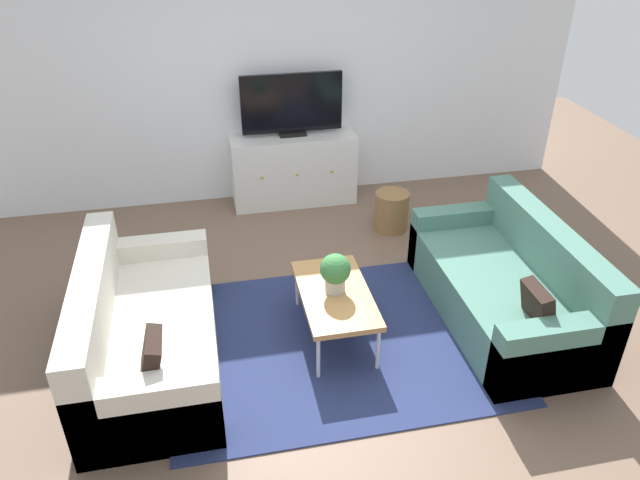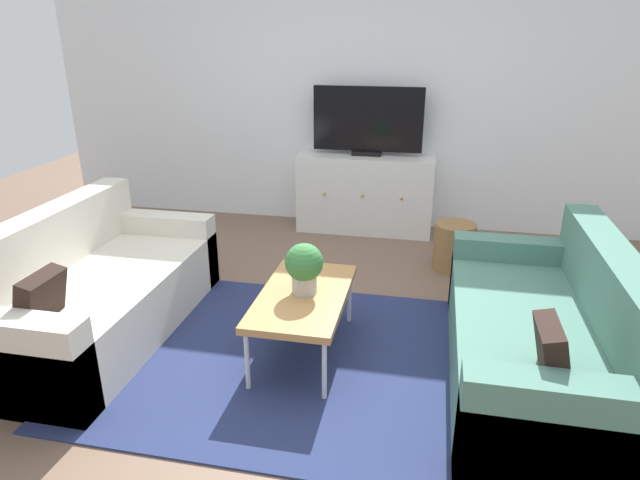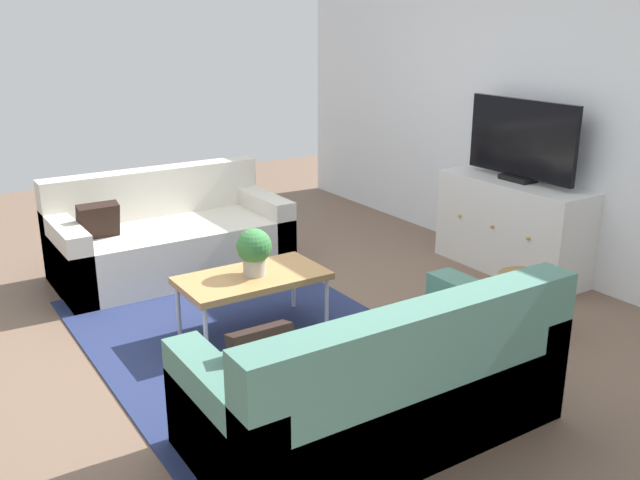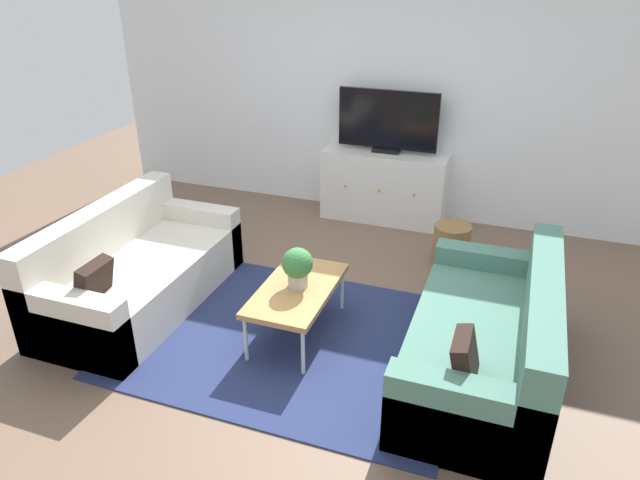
{
  "view_description": "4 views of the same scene",
  "coord_description": "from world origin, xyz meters",
  "px_view_note": "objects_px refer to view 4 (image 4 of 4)",
  "views": [
    {
      "loc": [
        -0.85,
        -3.67,
        3.09
      ],
      "look_at": [
        0.0,
        0.46,
        0.56
      ],
      "focal_mm": 34.15,
      "sensor_mm": 36.0,
      "label": 1
    },
    {
      "loc": [
        0.71,
        -2.97,
        1.91
      ],
      "look_at": [
        0.0,
        0.46,
        0.56
      ],
      "focal_mm": 30.97,
      "sensor_mm": 36.0,
      "label": 2
    },
    {
      "loc": [
        3.8,
        -1.99,
        2.02
      ],
      "look_at": [
        0.0,
        0.46,
        0.56
      ],
      "focal_mm": 39.09,
      "sensor_mm": 36.0,
      "label": 3
    },
    {
      "loc": [
        1.42,
        -3.49,
        2.63
      ],
      "look_at": [
        0.0,
        0.46,
        0.56
      ],
      "focal_mm": 32.58,
      "sensor_mm": 36.0,
      "label": 4
    }
  ],
  "objects_px": {
    "potted_plant": "(298,266)",
    "wicker_basket": "(451,245)",
    "couch_left_side": "(133,273)",
    "flat_screen_tv": "(388,121)",
    "couch_right_side": "(493,345)",
    "tv_console": "(384,186)",
    "coffee_table": "(297,291)"
  },
  "relations": [
    {
      "from": "flat_screen_tv",
      "to": "couch_left_side",
      "type": "bearing_deg",
      "value": -122.42
    },
    {
      "from": "tv_console",
      "to": "flat_screen_tv",
      "type": "xyz_separation_m",
      "value": [
        0.0,
        0.02,
        0.7
      ]
    },
    {
      "from": "couch_right_side",
      "to": "flat_screen_tv",
      "type": "height_order",
      "value": "flat_screen_tv"
    },
    {
      "from": "couch_left_side",
      "to": "flat_screen_tv",
      "type": "bearing_deg",
      "value": 57.58
    },
    {
      "from": "couch_left_side",
      "to": "potted_plant",
      "type": "distance_m",
      "value": 1.48
    },
    {
      "from": "wicker_basket",
      "to": "coffee_table",
      "type": "bearing_deg",
      "value": -121.47
    },
    {
      "from": "coffee_table",
      "to": "potted_plant",
      "type": "bearing_deg",
      "value": 78.17
    },
    {
      "from": "flat_screen_tv",
      "to": "couch_right_side",
      "type": "bearing_deg",
      "value": -60.51
    },
    {
      "from": "couch_left_side",
      "to": "wicker_basket",
      "type": "distance_m",
      "value": 2.84
    },
    {
      "from": "potted_plant",
      "to": "flat_screen_tv",
      "type": "distance_m",
      "value": 2.39
    },
    {
      "from": "couch_left_side",
      "to": "couch_right_side",
      "type": "xyz_separation_m",
      "value": [
        2.88,
        0.0,
        0.0
      ]
    },
    {
      "from": "flat_screen_tv",
      "to": "wicker_basket",
      "type": "relative_size",
      "value": 2.62
    },
    {
      "from": "potted_plant",
      "to": "couch_left_side",
      "type": "bearing_deg",
      "value": -177.91
    },
    {
      "from": "tv_console",
      "to": "flat_screen_tv",
      "type": "bearing_deg",
      "value": 90.0
    },
    {
      "from": "couch_left_side",
      "to": "coffee_table",
      "type": "xyz_separation_m",
      "value": [
        1.44,
        0.04,
        0.11
      ]
    },
    {
      "from": "couch_left_side",
      "to": "coffee_table",
      "type": "bearing_deg",
      "value": 1.45
    },
    {
      "from": "couch_left_side",
      "to": "couch_right_side",
      "type": "height_order",
      "value": "same"
    },
    {
      "from": "flat_screen_tv",
      "to": "wicker_basket",
      "type": "height_order",
      "value": "flat_screen_tv"
    },
    {
      "from": "coffee_table",
      "to": "tv_console",
      "type": "xyz_separation_m",
      "value": [
        0.08,
        2.34,
        -0.0
      ]
    },
    {
      "from": "potted_plant",
      "to": "wicker_basket",
      "type": "xyz_separation_m",
      "value": [
        0.93,
        1.51,
        -0.39
      ]
    },
    {
      "from": "couch_left_side",
      "to": "tv_console",
      "type": "xyz_separation_m",
      "value": [
        1.52,
        2.37,
        0.11
      ]
    },
    {
      "from": "couch_right_side",
      "to": "potted_plant",
      "type": "distance_m",
      "value": 1.46
    },
    {
      "from": "potted_plant",
      "to": "wicker_basket",
      "type": "distance_m",
      "value": 1.81
    },
    {
      "from": "potted_plant",
      "to": "flat_screen_tv",
      "type": "height_order",
      "value": "flat_screen_tv"
    },
    {
      "from": "couch_left_side",
      "to": "potted_plant",
      "type": "relative_size",
      "value": 5.86
    },
    {
      "from": "couch_left_side",
      "to": "wicker_basket",
      "type": "xyz_separation_m",
      "value": [
        2.38,
        1.56,
        -0.07
      ]
    },
    {
      "from": "couch_right_side",
      "to": "flat_screen_tv",
      "type": "distance_m",
      "value": 2.87
    },
    {
      "from": "flat_screen_tv",
      "to": "coffee_table",
      "type": "bearing_deg",
      "value": -91.87
    },
    {
      "from": "coffee_table",
      "to": "flat_screen_tv",
      "type": "height_order",
      "value": "flat_screen_tv"
    },
    {
      "from": "potted_plant",
      "to": "wicker_basket",
      "type": "bearing_deg",
      "value": 58.35
    },
    {
      "from": "coffee_table",
      "to": "couch_right_side",
      "type": "bearing_deg",
      "value": -1.46
    },
    {
      "from": "coffee_table",
      "to": "wicker_basket",
      "type": "distance_m",
      "value": 1.8
    }
  ]
}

